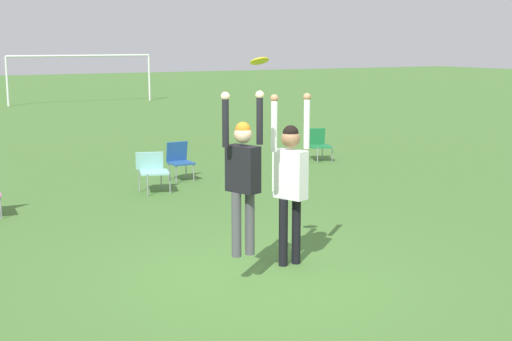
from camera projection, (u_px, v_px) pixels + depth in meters
ground_plane at (258, 276)px, 9.08m from camera, size 120.00×120.00×0.00m
person_jumping at (243, 171)px, 8.61m from camera, size 0.57×0.46×2.02m
person_defending at (290, 174)px, 9.35m from camera, size 0.60×0.49×2.29m
frisbee at (259, 61)px, 8.73m from camera, size 0.23×0.22×0.10m
camping_chair_0 at (152, 168)px, 14.10m from camera, size 0.68×0.72×0.79m
camping_chair_2 at (179, 158)px, 15.35m from camera, size 0.48×0.52×0.83m
camping_chair_3 at (318, 142)px, 17.88m from camera, size 0.68×0.73×0.81m
soccer_goal at (81, 65)px, 34.64m from camera, size 7.10×0.10×2.35m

